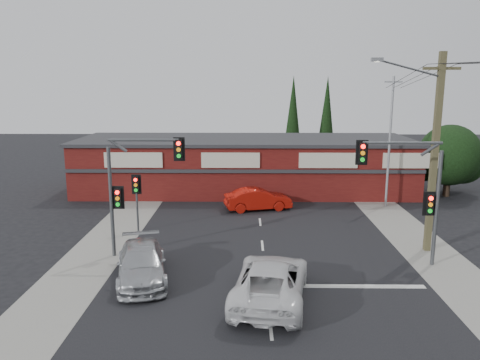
{
  "coord_description": "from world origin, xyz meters",
  "views": [
    {
      "loc": [
        -0.89,
        -20.15,
        8.48
      ],
      "look_at": [
        -1.19,
        3.0,
        3.7
      ],
      "focal_mm": 35.0,
      "sensor_mm": 36.0,
      "label": 1
    }
  ],
  "objects_px": {
    "red_sedan": "(258,199)",
    "white_suv": "(271,281)",
    "shop_building": "(245,164)",
    "utility_pole": "(433,147)",
    "silver_suv": "(142,264)"
  },
  "relations": [
    {
      "from": "utility_pole",
      "to": "red_sedan",
      "type": "bearing_deg",
      "value": 136.92
    },
    {
      "from": "utility_pole",
      "to": "shop_building",
      "type": "bearing_deg",
      "value": 123.76
    },
    {
      "from": "red_sedan",
      "to": "white_suv",
      "type": "bearing_deg",
      "value": 167.83
    },
    {
      "from": "white_suv",
      "to": "shop_building",
      "type": "height_order",
      "value": "shop_building"
    },
    {
      "from": "silver_suv",
      "to": "utility_pole",
      "type": "height_order",
      "value": "utility_pole"
    },
    {
      "from": "red_sedan",
      "to": "utility_pole",
      "type": "relative_size",
      "value": 0.45
    },
    {
      "from": "silver_suv",
      "to": "shop_building",
      "type": "bearing_deg",
      "value": 63.21
    },
    {
      "from": "silver_suv",
      "to": "shop_building",
      "type": "xyz_separation_m",
      "value": [
        4.47,
        17.85,
        1.39
      ]
    },
    {
      "from": "silver_suv",
      "to": "red_sedan",
      "type": "relative_size",
      "value": 1.13
    },
    {
      "from": "silver_suv",
      "to": "utility_pole",
      "type": "xyz_separation_m",
      "value": [
        13.83,
        3.85,
        4.66
      ]
    },
    {
      "from": "white_suv",
      "to": "silver_suv",
      "type": "distance_m",
      "value": 5.89
    },
    {
      "from": "silver_suv",
      "to": "shop_building",
      "type": "distance_m",
      "value": 18.45
    },
    {
      "from": "white_suv",
      "to": "red_sedan",
      "type": "relative_size",
      "value": 1.3
    },
    {
      "from": "shop_building",
      "to": "utility_pole",
      "type": "relative_size",
      "value": 2.73
    },
    {
      "from": "white_suv",
      "to": "shop_building",
      "type": "bearing_deg",
      "value": -77.6
    }
  ]
}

